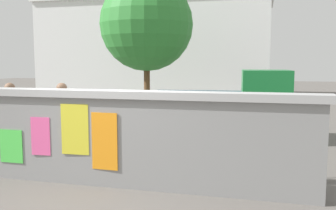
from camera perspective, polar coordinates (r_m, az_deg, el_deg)
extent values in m
plane|color=#605B56|center=(14.05, 3.98, -1.90)|extent=(60.00, 60.00, 0.00)
cube|color=gray|center=(6.34, -9.20, -5.50)|extent=(6.79, 0.30, 1.47)
cube|color=#A8A8A8|center=(6.22, -9.33, 1.69)|extent=(6.99, 0.42, 0.12)
cube|color=#4CD84C|center=(7.11, -22.77, -5.81)|extent=(0.45, 0.01, 0.58)
cube|color=#F9599E|center=(6.73, -18.83, -4.53)|extent=(0.35, 0.03, 0.65)
cube|color=yellow|center=(6.38, -14.00, -3.64)|extent=(0.49, 0.03, 0.84)
cube|color=orange|center=(6.18, -9.65, -5.49)|extent=(0.45, 0.03, 0.94)
cylinder|color=black|center=(10.87, 14.71, -2.70)|extent=(0.71, 0.25, 0.70)
cylinder|color=black|center=(9.59, 15.35, -3.92)|extent=(0.71, 0.25, 0.70)
cylinder|color=black|center=(10.94, 1.54, -2.43)|extent=(0.71, 0.25, 0.70)
cylinder|color=black|center=(9.68, 0.42, -3.60)|extent=(0.71, 0.25, 0.70)
cube|color=#197233|center=(10.13, 14.57, 0.93)|extent=(1.31, 1.59, 1.50)
cube|color=#334C59|center=(10.17, 4.36, -0.56)|extent=(2.51, 1.68, 0.90)
cylinder|color=black|center=(10.29, -19.82, -3.66)|extent=(0.61, 0.24, 0.60)
cylinder|color=black|center=(9.92, -12.73, -3.80)|extent=(0.61, 0.26, 0.60)
cube|color=silver|center=(10.04, -16.39, -2.16)|extent=(1.03, 0.48, 0.32)
cube|color=black|center=(9.96, -15.32, -1.15)|extent=(0.60, 0.35, 0.10)
cube|color=#262626|center=(10.18, -19.40, -0.62)|extent=(0.18, 0.55, 0.03)
cylinder|color=black|center=(7.06, 11.61, -7.68)|extent=(0.65, 0.20, 0.66)
cylinder|color=black|center=(6.85, 20.14, -8.40)|extent=(0.65, 0.20, 0.66)
cube|color=gold|center=(6.90, 15.85, -6.61)|extent=(0.93, 0.27, 0.06)
cylinder|color=gold|center=(6.82, 17.14, -4.90)|extent=(0.04, 0.04, 0.40)
cube|color=black|center=(6.79, 17.20, -3.25)|extent=(0.21, 0.13, 0.05)
cube|color=black|center=(6.94, 12.11, -3.31)|extent=(0.15, 0.44, 0.03)
cylinder|color=black|center=(7.43, -0.10, -6.85)|extent=(0.66, 0.04, 0.66)
cylinder|color=black|center=(7.74, -7.70, -6.36)|extent=(0.66, 0.04, 0.66)
cube|color=#197233|center=(7.53, -3.99, -5.28)|extent=(0.95, 0.05, 0.06)
cylinder|color=#197233|center=(7.53, -5.10, -3.58)|extent=(0.03, 0.03, 0.40)
cube|color=black|center=(7.50, -5.11, -2.07)|extent=(0.20, 0.08, 0.05)
cube|color=black|center=(7.33, -0.48, -2.64)|extent=(0.04, 0.44, 0.03)
cylinder|color=#338CBF|center=(8.68, -23.23, -4.96)|extent=(0.12, 0.12, 0.80)
cylinder|color=#338CBF|center=(8.71, -22.05, -4.87)|extent=(0.12, 0.12, 0.80)
cylinder|color=#3F994C|center=(8.59, -22.84, -0.33)|extent=(0.48, 0.48, 0.60)
sphere|color=#8C664C|center=(8.56, -22.96, 2.40)|extent=(0.22, 0.22, 0.22)
cylinder|color=#D83F72|center=(8.36, -16.23, -5.12)|extent=(0.12, 0.12, 0.80)
cylinder|color=#D83F72|center=(8.30, -15.05, -5.16)|extent=(0.12, 0.12, 0.80)
cylinder|color=#D83F72|center=(8.22, -15.79, -0.35)|extent=(0.40, 0.40, 0.60)
sphere|color=#8C664C|center=(8.18, -15.88, 2.50)|extent=(0.22, 0.22, 0.22)
cylinder|color=brown|center=(15.94, -3.23, 3.19)|extent=(0.26, 0.26, 2.27)
sphere|color=#2E8131|center=(15.99, -3.29, 12.15)|extent=(3.89, 3.89, 3.89)
cube|color=white|center=(23.46, -1.65, 8.27)|extent=(13.46, 5.80, 5.57)
cube|color=silver|center=(23.75, -1.67, 15.60)|extent=(13.76, 6.10, 0.50)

